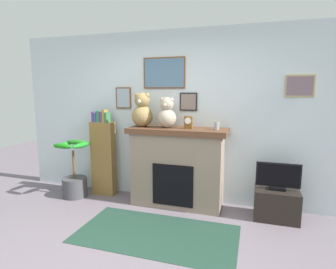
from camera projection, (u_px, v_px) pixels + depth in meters
back_wall at (172, 116)px, 4.29m from camera, size 5.20×0.15×2.60m
fireplace at (177, 166)px, 4.07m from camera, size 1.44×0.54×1.17m
bookshelf at (103, 156)px, 4.47m from camera, size 0.38×0.16×1.40m
potted_plant at (74, 179)px, 4.42m from camera, size 0.52×0.48×0.91m
tv_stand at (276, 204)px, 3.66m from camera, size 0.57×0.40×0.41m
television at (278, 177)px, 3.60m from camera, size 0.56×0.14×0.36m
area_rug at (157, 234)px, 3.29m from camera, size 1.92×1.00×0.01m
candle_jar at (217, 126)px, 3.78m from camera, size 0.07×0.07×0.11m
mantel_clock at (188, 122)px, 3.89m from camera, size 0.11×0.09×0.18m
teddy_bear_tan at (142, 111)px, 4.08m from camera, size 0.32×0.32×0.51m
teddy_bear_cream at (167, 114)px, 3.97m from camera, size 0.28×0.28×0.44m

